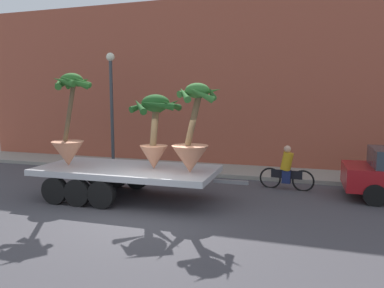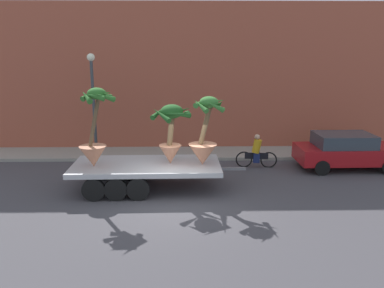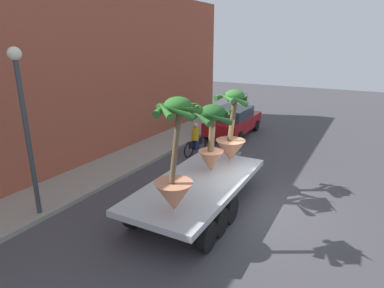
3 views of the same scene
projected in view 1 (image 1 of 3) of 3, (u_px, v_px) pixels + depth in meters
ground_plane at (141, 214)px, 9.86m from camera, size 60.00×60.00×0.00m
sidewalk at (204, 169)px, 15.61m from camera, size 24.00×2.20×0.15m
building_facade at (214, 84)px, 16.75m from camera, size 24.00×1.20×7.44m
flatbed_trailer at (120, 174)px, 11.41m from camera, size 6.54×2.60×0.98m
potted_palm_rear at (69, 128)px, 11.42m from camera, size 1.44×1.29×2.88m
potted_palm_middle at (192, 139)px, 10.39m from camera, size 1.40×1.33×2.55m
potted_palm_front at (155, 129)px, 10.89m from camera, size 1.54×1.54×2.23m
cyclist at (287, 170)px, 12.46m from camera, size 1.84×0.38×1.54m
street_lamp at (111, 95)px, 15.62m from camera, size 0.36×0.36×4.83m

